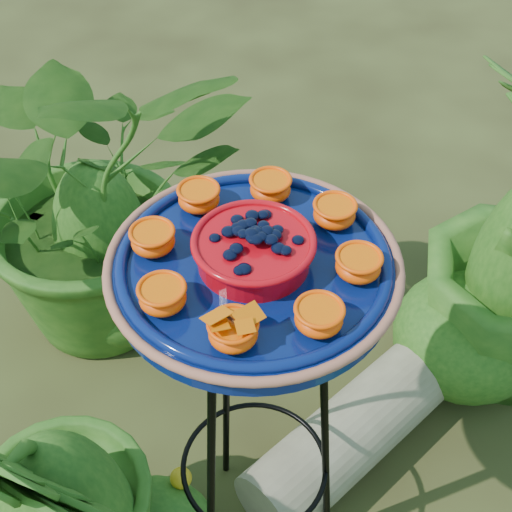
# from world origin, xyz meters

# --- Properties ---
(ground_plane) EXTENTS (20.00, 20.00, 0.00)m
(ground_plane) POSITION_xyz_m (0.00, 0.00, 0.00)
(ground_plane) COLOR black
(ground_plane) RESTS_ON ground
(tripod_stand) EXTENTS (0.45, 0.45, 0.93)m
(tripod_stand) POSITION_xyz_m (-0.08, -0.06, 0.57)
(tripod_stand) COLOR black
(tripod_stand) RESTS_ON ground
(feeder_dish) EXTENTS (0.63, 0.63, 0.11)m
(feeder_dish) POSITION_xyz_m (-0.08, -0.06, 0.97)
(feeder_dish) COLOR #071551
(feeder_dish) RESTS_ON tripod_stand
(driftwood_log) EXTENTS (0.60, 0.58, 0.21)m
(driftwood_log) POSITION_xyz_m (0.17, 0.14, 0.10)
(driftwood_log) COLOR gray
(driftwood_log) RESTS_ON ground
(shrub_back_left) EXTENTS (1.08, 1.01, 0.99)m
(shrub_back_left) POSITION_xyz_m (-0.55, 0.72, 0.50)
(shrub_back_left) COLOR #1E4A13
(shrub_back_left) RESTS_ON ground
(shrub_front_left) EXTENTS (0.58, 0.62, 0.89)m
(shrub_front_left) POSITION_xyz_m (-0.47, -0.21, 0.44)
(shrub_front_left) COLOR #1E4A13
(shrub_front_left) RESTS_ON ground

